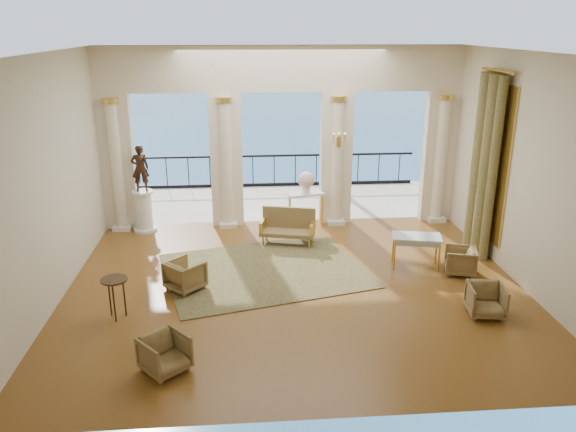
{
  "coord_description": "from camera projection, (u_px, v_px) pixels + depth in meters",
  "views": [
    {
      "loc": [
        -0.95,
        -10.11,
        4.96
      ],
      "look_at": [
        -0.1,
        0.6,
        1.29
      ],
      "focal_mm": 35.0,
      "sensor_mm": 36.0,
      "label": 1
    }
  ],
  "objects": [
    {
      "name": "urn",
      "position": [
        306.0,
        181.0,
        14.22
      ],
      "size": [
        0.42,
        0.42,
        0.55
      ],
      "color": "white",
      "rests_on": "console_table"
    },
    {
      "name": "palm_tree",
      "position": [
        344.0,
        56.0,
        16.26
      ],
      "size": [
        2.0,
        2.0,
        4.5
      ],
      "color": "#4C3823",
      "rests_on": "terrace"
    },
    {
      "name": "pedestal",
      "position": [
        144.0,
        212.0,
        14.09
      ],
      "size": [
        0.57,
        0.57,
        1.05
      ],
      "color": "silver",
      "rests_on": "ground"
    },
    {
      "name": "armchair_b",
      "position": [
        486.0,
        299.0,
        10.02
      ],
      "size": [
        0.7,
        0.67,
        0.64
      ],
      "primitive_type": "imported",
      "rotation": [
        0.0,
        0.0,
        -0.14
      ],
      "color": "#4E401F",
      "rests_on": "ground"
    },
    {
      "name": "console_table",
      "position": [
        306.0,
        199.0,
        14.37
      ],
      "size": [
        0.99,
        0.55,
        0.89
      ],
      "rotation": [
        0.0,
        0.0,
        0.22
      ],
      "color": "silver",
      "rests_on": "ground"
    },
    {
      "name": "wall_sconce",
      "position": [
        339.0,
        141.0,
        13.91
      ],
      "size": [
        0.3,
        0.11,
        0.33
      ],
      "color": "gold",
      "rests_on": "arcade"
    },
    {
      "name": "settee",
      "position": [
        288.0,
        226.0,
        13.34
      ],
      "size": [
        1.37,
        0.83,
        0.85
      ],
      "rotation": [
        0.0,
        0.0,
        -0.24
      ],
      "color": "#4E401F",
      "rests_on": "ground"
    },
    {
      "name": "headland",
      "position": [
        28.0,
        86.0,
        75.95
      ],
      "size": [
        22.0,
        18.0,
        6.0
      ],
      "primitive_type": "cube",
      "color": "black",
      "rests_on": "sea"
    },
    {
      "name": "floor",
      "position": [
        295.0,
        286.0,
        11.21
      ],
      "size": [
        9.0,
        9.0,
        0.0
      ],
      "primitive_type": "plane",
      "color": "#532C14",
      "rests_on": "ground"
    },
    {
      "name": "curtain",
      "position": [
        484.0,
        166.0,
        12.3
      ],
      "size": [
        0.33,
        1.4,
        4.09
      ],
      "color": "brown",
      "rests_on": "ground"
    },
    {
      "name": "sea",
      "position": [
        251.0,
        117.0,
        69.75
      ],
      "size": [
        160.0,
        160.0,
        0.0
      ],
      "primitive_type": "plane",
      "color": "teal",
      "rests_on": "ground"
    },
    {
      "name": "armchair_c",
      "position": [
        460.0,
        260.0,
        11.71
      ],
      "size": [
        0.71,
        0.74,
        0.62
      ],
      "primitive_type": "imported",
      "rotation": [
        0.0,
        0.0,
        -1.86
      ],
      "color": "#4E401F",
      "rests_on": "ground"
    },
    {
      "name": "statue",
      "position": [
        140.0,
        168.0,
        13.72
      ],
      "size": [
        0.47,
        0.35,
        1.16
      ],
      "primitive_type": "imported",
      "rotation": [
        0.0,
        0.0,
        3.32
      ],
      "color": "black",
      "rests_on": "pedestal"
    },
    {
      "name": "balustrade",
      "position": [
        274.0,
        174.0,
        18.06
      ],
      "size": [
        9.0,
        0.06,
        1.03
      ],
      "color": "black",
      "rests_on": "terrace"
    },
    {
      "name": "terrace",
      "position": [
        277.0,
        202.0,
        16.7
      ],
      "size": [
        10.0,
        3.6,
        0.1
      ],
      "primitive_type": "cube",
      "color": "beige",
      "rests_on": "ground"
    },
    {
      "name": "armchair_d",
      "position": [
        185.0,
        274.0,
        11.0
      ],
      "size": [
        0.88,
        0.88,
        0.66
      ],
      "primitive_type": "imported",
      "rotation": [
        0.0,
        0.0,
        2.36
      ],
      "color": "#4E401F",
      "rests_on": "ground"
    },
    {
      "name": "rug",
      "position": [
        265.0,
        270.0,
        11.92
      ],
      "size": [
        4.72,
        4.07,
        0.02
      ],
      "primitive_type": "cube",
      "rotation": [
        0.0,
        0.0,
        0.25
      ],
      "color": "#2E3719",
      "rests_on": "ground"
    },
    {
      "name": "armchair_a",
      "position": [
        165.0,
        352.0,
        8.39
      ],
      "size": [
        0.85,
        0.84,
        0.64
      ],
      "primitive_type": "imported",
      "rotation": [
        0.0,
        0.0,
        0.71
      ],
      "color": "#4E401F",
      "rests_on": "ground"
    },
    {
      "name": "game_table",
      "position": [
        417.0,
        239.0,
        11.96
      ],
      "size": [
        1.11,
        0.75,
        0.7
      ],
      "rotation": [
        0.0,
        0.0,
        -0.2
      ],
      "color": "#9FBCC6",
      "rests_on": "ground"
    },
    {
      "name": "side_table",
      "position": [
        115.0,
        284.0,
        9.81
      ],
      "size": [
        0.47,
        0.47,
        0.76
      ],
      "color": "black",
      "rests_on": "ground"
    },
    {
      "name": "arcade",
      "position": [
        282.0,
        125.0,
        13.98
      ],
      "size": [
        9.0,
        0.56,
        4.5
      ],
      "color": "beige",
      "rests_on": "ground"
    },
    {
      "name": "window_frame",
      "position": [
        492.0,
        162.0,
        12.28
      ],
      "size": [
        0.04,
        1.6,
        3.4
      ],
      "primitive_type": "cube",
      "color": "gold",
      "rests_on": "room_walls"
    },
    {
      "name": "room_walls",
      "position": [
        302.0,
        158.0,
        9.23
      ],
      "size": [
        9.0,
        9.0,
        9.0
      ],
      "color": "beige",
      "rests_on": "ground"
    }
  ]
}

